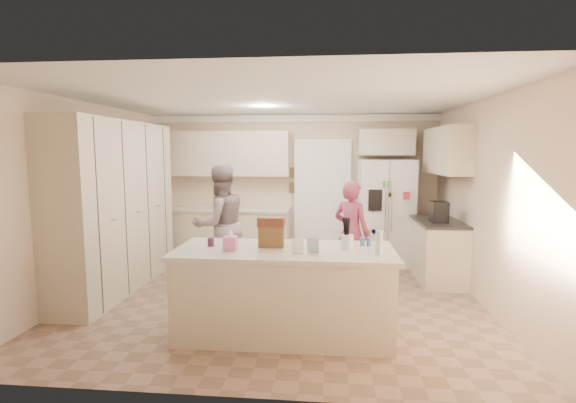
# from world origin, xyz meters

# --- Properties ---
(floor) EXTENTS (5.20, 4.60, 0.02)m
(floor) POSITION_xyz_m (0.00, 0.00, -0.01)
(floor) COLOR #92705C
(floor) RESTS_ON ground
(ceiling) EXTENTS (5.20, 4.60, 0.02)m
(ceiling) POSITION_xyz_m (0.00, 0.00, 2.61)
(ceiling) COLOR white
(ceiling) RESTS_ON wall_back
(wall_back) EXTENTS (5.20, 0.02, 2.60)m
(wall_back) POSITION_xyz_m (0.00, 2.31, 1.30)
(wall_back) COLOR beige
(wall_back) RESTS_ON ground
(wall_front) EXTENTS (5.20, 0.02, 2.60)m
(wall_front) POSITION_xyz_m (0.00, -2.31, 1.30)
(wall_front) COLOR beige
(wall_front) RESTS_ON ground
(wall_left) EXTENTS (0.02, 4.60, 2.60)m
(wall_left) POSITION_xyz_m (-2.61, 0.00, 1.30)
(wall_left) COLOR beige
(wall_left) RESTS_ON ground
(wall_right) EXTENTS (0.02, 4.60, 2.60)m
(wall_right) POSITION_xyz_m (2.61, 0.00, 1.30)
(wall_right) COLOR beige
(wall_right) RESTS_ON ground
(crown_back) EXTENTS (5.20, 0.08, 0.12)m
(crown_back) POSITION_xyz_m (0.00, 2.26, 2.53)
(crown_back) COLOR white
(crown_back) RESTS_ON wall_back
(pantry_bank) EXTENTS (0.60, 2.60, 2.35)m
(pantry_bank) POSITION_xyz_m (-2.30, 0.20, 1.18)
(pantry_bank) COLOR beige
(pantry_bank) RESTS_ON floor
(back_base_cab) EXTENTS (2.20, 0.60, 0.88)m
(back_base_cab) POSITION_xyz_m (-1.15, 2.00, 0.44)
(back_base_cab) COLOR beige
(back_base_cab) RESTS_ON floor
(back_countertop) EXTENTS (2.24, 0.63, 0.04)m
(back_countertop) POSITION_xyz_m (-1.15, 1.99, 0.90)
(back_countertop) COLOR beige
(back_countertop) RESTS_ON back_base_cab
(back_upper_cab) EXTENTS (2.20, 0.35, 0.80)m
(back_upper_cab) POSITION_xyz_m (-1.15, 2.12, 1.90)
(back_upper_cab) COLOR beige
(back_upper_cab) RESTS_ON wall_back
(doorway_opening) EXTENTS (0.90, 0.06, 2.10)m
(doorway_opening) POSITION_xyz_m (0.55, 2.28, 1.05)
(doorway_opening) COLOR black
(doorway_opening) RESTS_ON floor
(doorway_casing) EXTENTS (1.02, 0.03, 2.22)m
(doorway_casing) POSITION_xyz_m (0.55, 2.24, 1.05)
(doorway_casing) COLOR white
(doorway_casing) RESTS_ON floor
(wall_frame_upper) EXTENTS (0.15, 0.02, 0.20)m
(wall_frame_upper) POSITION_xyz_m (0.02, 2.27, 1.55)
(wall_frame_upper) COLOR brown
(wall_frame_upper) RESTS_ON wall_back
(wall_frame_lower) EXTENTS (0.15, 0.02, 0.20)m
(wall_frame_lower) POSITION_xyz_m (0.02, 2.27, 1.28)
(wall_frame_lower) COLOR brown
(wall_frame_lower) RESTS_ON wall_back
(refrigerator) EXTENTS (0.92, 0.73, 1.80)m
(refrigerator) POSITION_xyz_m (1.64, 1.87, 0.90)
(refrigerator) COLOR white
(refrigerator) RESTS_ON floor
(fridge_seam) EXTENTS (0.02, 0.02, 1.78)m
(fridge_seam) POSITION_xyz_m (1.64, 1.51, 0.90)
(fridge_seam) COLOR gray
(fridge_seam) RESTS_ON refrigerator
(fridge_dispenser) EXTENTS (0.22, 0.03, 0.35)m
(fridge_dispenser) POSITION_xyz_m (1.42, 1.50, 1.15)
(fridge_dispenser) COLOR black
(fridge_dispenser) RESTS_ON refrigerator
(fridge_handle_l) EXTENTS (0.02, 0.02, 0.85)m
(fridge_handle_l) POSITION_xyz_m (1.59, 1.50, 1.05)
(fridge_handle_l) COLOR silver
(fridge_handle_l) RESTS_ON refrigerator
(fridge_handle_r) EXTENTS (0.02, 0.02, 0.85)m
(fridge_handle_r) POSITION_xyz_m (1.69, 1.50, 1.05)
(fridge_handle_r) COLOR silver
(fridge_handle_r) RESTS_ON refrigerator
(over_fridge_cab) EXTENTS (0.95, 0.35, 0.45)m
(over_fridge_cab) POSITION_xyz_m (1.65, 2.12, 2.10)
(over_fridge_cab) COLOR beige
(over_fridge_cab) RESTS_ON wall_back
(right_base_cab) EXTENTS (0.60, 1.20, 0.88)m
(right_base_cab) POSITION_xyz_m (2.30, 1.00, 0.44)
(right_base_cab) COLOR beige
(right_base_cab) RESTS_ON floor
(right_countertop) EXTENTS (0.63, 1.24, 0.04)m
(right_countertop) POSITION_xyz_m (2.29, 1.00, 0.90)
(right_countertop) COLOR #2D2B28
(right_countertop) RESTS_ON right_base_cab
(right_upper_cab) EXTENTS (0.35, 1.50, 0.70)m
(right_upper_cab) POSITION_xyz_m (2.43, 1.20, 1.95)
(right_upper_cab) COLOR beige
(right_upper_cab) RESTS_ON wall_right
(coffee_maker) EXTENTS (0.22, 0.28, 0.30)m
(coffee_maker) POSITION_xyz_m (2.25, 0.80, 1.07)
(coffee_maker) COLOR black
(coffee_maker) RESTS_ON right_countertop
(island_base) EXTENTS (2.20, 0.90, 0.88)m
(island_base) POSITION_xyz_m (0.20, -1.10, 0.44)
(island_base) COLOR beige
(island_base) RESTS_ON floor
(island_top) EXTENTS (2.28, 0.96, 0.05)m
(island_top) POSITION_xyz_m (0.20, -1.10, 0.90)
(island_top) COLOR beige
(island_top) RESTS_ON island_base
(utensil_crock) EXTENTS (0.13, 0.13, 0.15)m
(utensil_crock) POSITION_xyz_m (0.85, -1.05, 1.00)
(utensil_crock) COLOR white
(utensil_crock) RESTS_ON island_top
(tissue_box) EXTENTS (0.13, 0.13, 0.14)m
(tissue_box) POSITION_xyz_m (-0.35, -1.20, 1.00)
(tissue_box) COLOR pink
(tissue_box) RESTS_ON island_top
(tissue_plume) EXTENTS (0.08, 0.08, 0.08)m
(tissue_plume) POSITION_xyz_m (-0.35, -1.20, 1.10)
(tissue_plume) COLOR white
(tissue_plume) RESTS_ON tissue_box
(dollhouse_body) EXTENTS (0.26, 0.18, 0.22)m
(dollhouse_body) POSITION_xyz_m (0.05, -1.00, 1.04)
(dollhouse_body) COLOR brown
(dollhouse_body) RESTS_ON island_top
(dollhouse_roof) EXTENTS (0.28, 0.20, 0.10)m
(dollhouse_roof) POSITION_xyz_m (0.05, -1.00, 1.20)
(dollhouse_roof) COLOR #592D1E
(dollhouse_roof) RESTS_ON dollhouse_body
(jam_jar) EXTENTS (0.07, 0.07, 0.09)m
(jam_jar) POSITION_xyz_m (-0.60, -1.05, 0.97)
(jam_jar) COLOR #59263F
(jam_jar) RESTS_ON island_top
(greeting_card_a) EXTENTS (0.12, 0.06, 0.16)m
(greeting_card_a) POSITION_xyz_m (0.35, -1.30, 1.01)
(greeting_card_a) COLOR white
(greeting_card_a) RESTS_ON island_top
(greeting_card_b) EXTENTS (0.12, 0.05, 0.16)m
(greeting_card_b) POSITION_xyz_m (0.50, -1.25, 1.01)
(greeting_card_b) COLOR silver
(greeting_card_b) RESTS_ON island_top
(water_bottle) EXTENTS (0.07, 0.07, 0.24)m
(water_bottle) POSITION_xyz_m (1.15, -1.25, 1.04)
(water_bottle) COLOR silver
(water_bottle) RESTS_ON island_top
(shaker_salt) EXTENTS (0.05, 0.05, 0.09)m
(shaker_salt) POSITION_xyz_m (1.02, -0.88, 0.97)
(shaker_salt) COLOR #3E6CA8
(shaker_salt) RESTS_ON island_top
(shaker_pepper) EXTENTS (0.05, 0.05, 0.09)m
(shaker_pepper) POSITION_xyz_m (1.09, -0.88, 0.97)
(shaker_pepper) COLOR #3E6CA8
(shaker_pepper) RESTS_ON island_top
(teen_boy) EXTENTS (1.08, 1.05, 1.75)m
(teen_boy) POSITION_xyz_m (-0.92, 0.55, 0.87)
(teen_boy) COLOR gray
(teen_boy) RESTS_ON floor
(teen_girl) EXTENTS (0.66, 0.60, 1.52)m
(teen_girl) POSITION_xyz_m (0.99, 0.71, 0.76)
(teen_girl) COLOR #A53C5B
(teen_girl) RESTS_ON floor
(fridge_magnets) EXTENTS (0.76, 0.02, 1.44)m
(fridge_magnets) POSITION_xyz_m (1.64, 1.50, 0.90)
(fridge_magnets) COLOR tan
(fridge_magnets) RESTS_ON refrigerator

